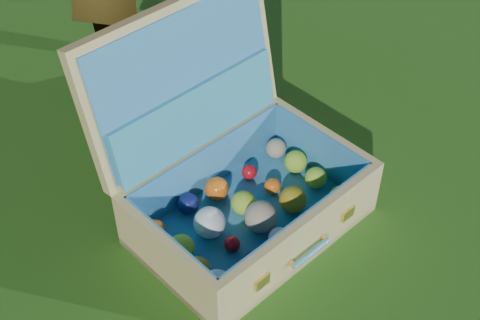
{
  "coord_description": "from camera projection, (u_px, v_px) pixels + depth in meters",
  "views": [
    {
      "loc": [
        -0.26,
        -0.91,
        1.33
      ],
      "look_at": [
        0.19,
        0.24,
        0.17
      ],
      "focal_mm": 50.0,
      "sensor_mm": 36.0,
      "label": 1
    }
  ],
  "objects": [
    {
      "name": "ground",
      "position": [
        202.0,
        295.0,
        1.59
      ],
      "size": [
        60.0,
        60.0,
        0.0
      ],
      "primitive_type": "plane",
      "color": "#215114",
      "rests_on": "ground"
    },
    {
      "name": "suitcase",
      "position": [
        228.0,
        170.0,
        1.69
      ],
      "size": [
        0.71,
        0.67,
        0.54
      ],
      "rotation": [
        0.0,
        0.0,
        0.39
      ],
      "color": "#D3BC71",
      "rests_on": "ground"
    }
  ]
}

